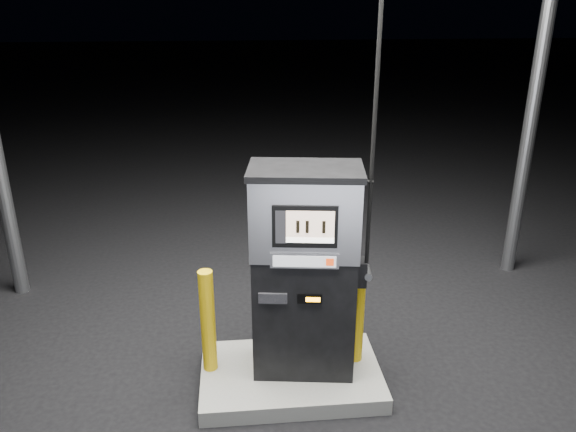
{
  "coord_description": "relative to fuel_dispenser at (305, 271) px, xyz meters",
  "views": [
    {
      "loc": [
        -0.43,
        -4.14,
        3.28
      ],
      "look_at": [
        -0.03,
        0.0,
        1.63
      ],
      "focal_mm": 35.0,
      "sensor_mm": 36.0,
      "label": 1
    }
  ],
  "objects": [
    {
      "name": "ground",
      "position": [
        -0.12,
        -0.05,
        -1.11
      ],
      "size": [
        80.0,
        80.0,
        0.0
      ],
      "primitive_type": "plane",
      "color": "black",
      "rests_on": "ground"
    },
    {
      "name": "pump_island",
      "position": [
        -0.12,
        -0.05,
        -1.03
      ],
      "size": [
        1.6,
        1.0,
        0.15
      ],
      "primitive_type": "cube",
      "color": "slate",
      "rests_on": "ground"
    },
    {
      "name": "fuel_dispenser",
      "position": [
        0.0,
        0.0,
        0.0
      ],
      "size": [
        1.06,
        0.67,
        3.87
      ],
      "rotation": [
        0.0,
        0.0,
        -0.13
      ],
      "color": "black",
      "rests_on": "pump_island"
    },
    {
      "name": "bollard_left",
      "position": [
        -0.84,
        0.04,
        -0.47
      ],
      "size": [
        0.14,
        0.14,
        0.97
      ],
      "primitive_type": "cylinder",
      "rotation": [
        0.0,
        0.0,
        -0.06
      ],
      "color": "gold",
      "rests_on": "pump_island"
    },
    {
      "name": "bollard_right",
      "position": [
        0.48,
        0.05,
        -0.48
      ],
      "size": [
        0.15,
        0.15,
        0.96
      ],
      "primitive_type": "cylinder",
      "rotation": [
        0.0,
        0.0,
        0.2
      ],
      "color": "gold",
      "rests_on": "pump_island"
    }
  ]
}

